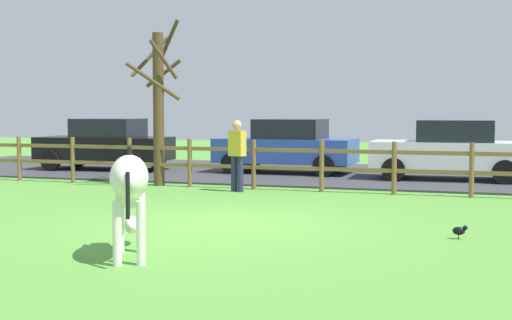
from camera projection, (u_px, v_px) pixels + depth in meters
The scene contains 10 objects.
ground_plane at pixel (223, 224), 11.66m from camera, with size 60.00×60.00×0.00m, color #549338.
parking_asphalt at pixel (339, 174), 20.46m from camera, with size 28.00×7.40×0.05m, color #38383D.
paddock_fence at pixel (287, 162), 16.45m from camera, with size 21.44×0.11×1.18m.
bare_tree at pixel (159, 102), 17.48m from camera, with size 1.55×1.56×4.11m.
zebra at pixel (130, 185), 8.96m from camera, with size 1.12×1.78×1.41m.
crow_on_grass at pixel (460, 230), 10.29m from camera, with size 0.21×0.10×0.20m.
parked_car_black at pixel (106, 144), 21.71m from camera, with size 4.10×2.09×1.56m.
parked_car_blue at pixel (287, 146), 20.54m from camera, with size 4.02×1.93×1.56m.
parked_car_white at pixel (451, 149), 18.56m from camera, with size 4.05×1.98×1.56m.
visitor_near_fence at pixel (237, 152), 16.23m from camera, with size 0.41×0.31×1.64m.
Camera 1 is at (4.18, -10.79, 1.87)m, focal length 49.83 mm.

